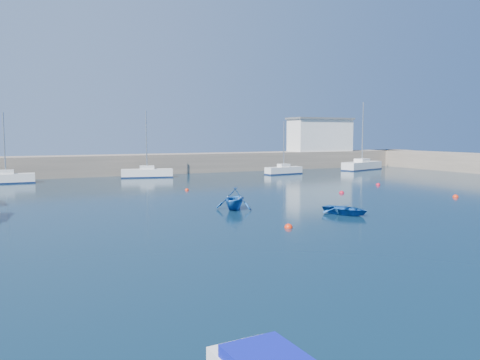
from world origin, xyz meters
name	(u,v)px	position (x,y,z in m)	size (l,w,h in m)	color
ground	(374,253)	(0.00, 0.00, 0.00)	(220.00, 220.00, 0.00)	#0B2031
back_wall	(133,164)	(0.00, 46.00, 1.30)	(96.00, 4.50, 2.60)	#76695A
right_arm	(455,162)	(44.00, 32.00, 1.30)	(4.50, 32.00, 2.60)	#76695A
harbor_office	(320,135)	(30.00, 46.00, 5.10)	(10.00, 4.00, 5.00)	silver
sailboat_5	(6,178)	(-14.99, 40.28, 0.58)	(5.79, 1.81, 7.63)	silver
sailboat_6	(147,173)	(0.52, 40.73, 0.57)	(6.38, 3.07, 8.11)	silver
sailboat_7	(284,170)	(18.03, 37.36, 0.55)	(5.35, 2.04, 6.97)	silver
sailboat_8	(362,165)	(32.66, 38.99, 0.66)	(7.93, 4.33, 9.98)	silver
dinghy_center	(345,210)	(5.28, 8.60, 0.32)	(2.22, 3.11, 0.64)	#164D9C
dinghy_left	(234,198)	(-0.39, 13.69, 0.77)	(2.53, 2.93, 1.55)	#164D9C
buoy_0	(289,228)	(-0.43, 6.45, 0.00)	(0.48, 0.48, 0.48)	red
buoy_1	(342,193)	(12.13, 17.67, 0.00)	(0.46, 0.46, 0.46)	#B50D23
buoy_2	(456,197)	(19.01, 11.32, 0.00)	(0.47, 0.47, 0.47)	red
buoy_3	(187,190)	(0.39, 25.82, 0.00)	(0.37, 0.37, 0.37)	red
buoy_4	(378,185)	(19.83, 21.47, 0.00)	(0.46, 0.46, 0.46)	#B50D23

